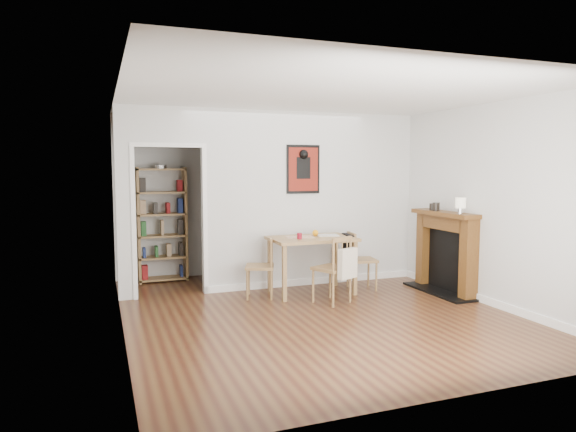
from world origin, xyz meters
name	(u,v)px	position (x,y,z in m)	size (l,w,h in m)	color
ground	(313,311)	(0.00, 0.00, 0.00)	(5.20, 5.20, 0.00)	brown
room_shell	(284,200)	(0.10, 1.34, 1.30)	(5.20, 5.20, 5.20)	silver
dining_table	(312,244)	(0.34, 0.85, 0.70)	(1.17, 0.75, 0.80)	#AB894F
chair_left	(260,267)	(-0.42, 0.88, 0.42)	(0.53, 0.53, 0.83)	#A27C4B
chair_right	(361,260)	(1.10, 0.82, 0.44)	(0.53, 0.48, 0.84)	#A27C4B
chair_front	(333,269)	(0.39, 0.27, 0.45)	(0.59, 0.62, 0.89)	#A27C4B
bookshelf	(162,225)	(-1.54, 2.40, 0.88)	(0.75, 0.30, 1.78)	#AB894F
fireplace	(446,249)	(2.16, 0.25, 0.62)	(0.45, 1.25, 1.16)	brown
red_glass	(299,236)	(0.11, 0.75, 0.84)	(0.07, 0.07, 0.09)	maroon
orange_fruit	(315,233)	(0.44, 0.97, 0.84)	(0.09, 0.09, 0.09)	orange
placemat	(300,237)	(0.19, 0.93, 0.80)	(0.39, 0.29, 0.00)	beige
notebook	(327,235)	(0.61, 0.92, 0.81)	(0.30, 0.22, 0.01)	silver
mantel_lamp	(461,204)	(2.06, -0.15, 1.30)	(0.14, 0.14, 0.22)	silver
ceramic_jar_a	(436,207)	(2.07, 0.38, 1.22)	(0.10, 0.10, 0.12)	black
ceramic_jar_b	(432,207)	(2.08, 0.49, 1.21)	(0.08, 0.08, 0.10)	black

